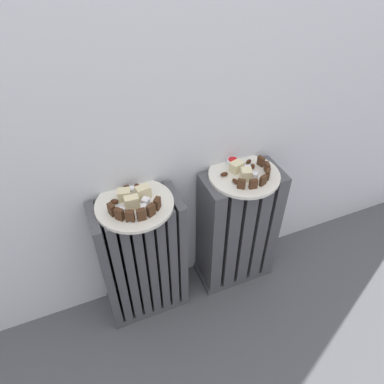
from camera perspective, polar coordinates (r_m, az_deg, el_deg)
ground_plane at (r=1.54m, az=4.32°, el=-22.56°), size 6.00×6.00×0.00m
radiator_left at (r=1.41m, az=-7.94°, el=-10.73°), size 0.32×0.16×0.56m
radiator_right at (r=1.51m, az=7.31°, el=-6.04°), size 0.32×0.16×0.56m
plate_left at (r=1.20m, az=-9.20°, el=-1.96°), size 0.26×0.26×0.01m
plate_right at (r=1.31m, az=8.36°, el=2.71°), size 0.26×0.26×0.01m
dark_cake_slice_left_0 at (r=1.15m, az=-12.78°, el=-2.77°), size 0.02×0.03×0.04m
dark_cake_slice_left_1 at (r=1.13m, az=-11.58°, el=-3.53°), size 0.03×0.03×0.04m
dark_cake_slice_left_2 at (r=1.12m, az=-9.93°, el=-3.83°), size 0.03×0.03×0.04m
dark_cake_slice_left_3 at (r=1.12m, az=-8.14°, el=-3.61°), size 0.03×0.02×0.04m
dark_cake_slice_left_4 at (r=1.13m, az=-6.60°, el=-2.89°), size 0.03×0.03×0.04m
dark_cake_slice_left_5 at (r=1.15m, az=-5.60°, el=-1.85°), size 0.03×0.03×0.04m
marble_cake_slice_left_0 at (r=1.20m, az=-10.82°, el=-0.43°), size 0.05×0.04×0.04m
marble_cake_slice_left_1 at (r=1.19m, az=-7.83°, el=-0.01°), size 0.05×0.04×0.04m
marble_cake_slice_left_2 at (r=1.16m, az=-9.62°, el=-1.67°), size 0.05×0.03×0.05m
turkish_delight_left_0 at (r=1.23m, az=-9.71°, el=0.34°), size 0.03×0.03×0.02m
turkish_delight_left_1 at (r=1.17m, az=-7.44°, el=-1.51°), size 0.03×0.03×0.02m
turkish_delight_left_2 at (r=1.16m, az=-7.74°, el=-2.48°), size 0.02×0.02×0.02m
turkish_delight_left_3 at (r=1.15m, az=-11.18°, el=-3.03°), size 0.03×0.03×0.02m
medjool_date_left_0 at (r=1.20m, az=-12.33°, el=-1.52°), size 0.03×0.03×0.02m
medjool_date_left_1 at (r=1.25m, az=-10.39°, el=0.75°), size 0.03×0.03×0.01m
medjool_date_left_2 at (r=1.24m, az=-8.81°, el=0.90°), size 0.02×0.03×0.02m
dark_cake_slice_right_0 at (r=1.23m, az=7.93°, el=1.29°), size 0.03×0.03×0.04m
dark_cake_slice_right_1 at (r=1.24m, az=9.82°, el=1.28°), size 0.03×0.02×0.04m
dark_cake_slice_right_2 at (r=1.26m, az=11.34°, el=1.84°), size 0.03×0.02×0.04m
dark_cake_slice_right_3 at (r=1.29m, az=12.09°, el=2.80°), size 0.03×0.03×0.04m
dark_cake_slice_right_4 at (r=1.33m, az=11.95°, el=3.89°), size 0.02×0.03×0.04m
dark_cake_slice_right_5 at (r=1.35m, az=11.00°, el=4.86°), size 0.02×0.03×0.04m
marble_cake_slice_right_0 at (r=1.31m, az=7.14°, el=4.03°), size 0.05×0.05×0.04m
marble_cake_slice_right_1 at (r=1.27m, az=8.70°, el=2.78°), size 0.05×0.05×0.04m
turkish_delight_right_0 at (r=1.31m, az=8.90°, el=3.64°), size 0.03×0.03×0.02m
turkish_delight_right_1 at (r=1.29m, az=10.01°, el=2.63°), size 0.03×0.03×0.02m
medjool_date_right_0 at (r=1.26m, az=6.98°, el=1.73°), size 0.02×0.03×0.02m
medjool_date_right_1 at (r=1.34m, az=9.71°, el=4.09°), size 0.03×0.03×0.02m
medjool_date_right_2 at (r=1.29m, az=5.19°, el=2.85°), size 0.03×0.02×0.02m
medjool_date_right_3 at (r=1.36m, az=9.07°, el=4.83°), size 0.03×0.03×0.02m
jam_bowl_right at (r=1.35m, az=6.56°, el=4.89°), size 0.04×0.04×0.02m
fork at (r=1.16m, az=-11.12°, el=-3.23°), size 0.03×0.10×0.00m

